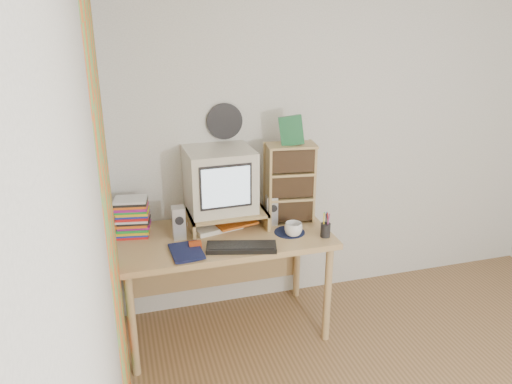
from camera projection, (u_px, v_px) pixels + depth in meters
back_wall at (346, 137)px, 3.73m from camera, size 3.50×0.00×3.50m
left_wall at (103, 294)px, 1.70m from camera, size 0.00×3.50×3.50m
curtain at (115, 255)px, 2.18m from camera, size 0.00×2.20×2.20m
wall_disc at (225, 121)px, 3.41m from camera, size 0.25×0.02×0.25m
desk at (222, 248)px, 3.41m from camera, size 1.40×0.70×0.75m
monitor_riser at (227, 215)px, 3.37m from camera, size 0.52×0.30×0.12m
crt_monitor at (220, 180)px, 3.33m from camera, size 0.45×0.45×0.42m
speaker_left at (179, 223)px, 3.21m from camera, size 0.08×0.08×0.22m
speaker_right at (272, 210)px, 3.43m from camera, size 0.09×0.09×0.20m
keyboard at (241, 247)px, 3.09m from camera, size 0.46×0.25×0.03m
dvd_stack at (133, 215)px, 3.24m from camera, size 0.23×0.18×0.29m
cd_rack at (290, 183)px, 3.43m from camera, size 0.35×0.22×0.55m
mug at (293, 229)px, 3.27m from camera, size 0.15×0.15×0.09m
diary at (171, 252)px, 3.01m from camera, size 0.24×0.18×0.05m
mousepad at (290, 232)px, 3.33m from camera, size 0.26×0.26×0.00m
pen_cup at (326, 227)px, 3.25m from camera, size 0.07×0.07×0.13m
papers at (222, 224)px, 3.42m from camera, size 0.36×0.30×0.04m
red_box at (195, 245)px, 3.12m from camera, size 0.08×0.05×0.04m
game_box at (291, 131)px, 3.27m from camera, size 0.16×0.07×0.20m
webcam at (299, 137)px, 3.33m from camera, size 0.06×0.06×0.09m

